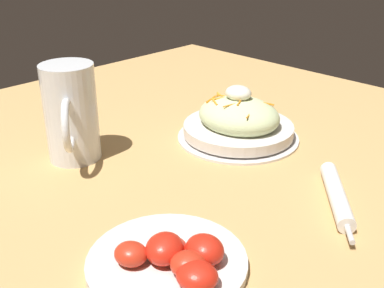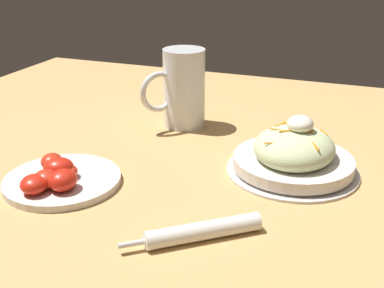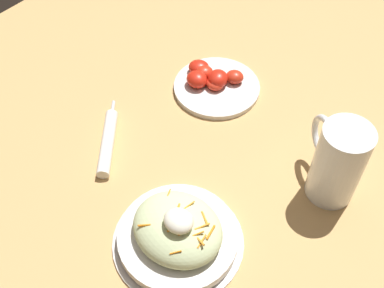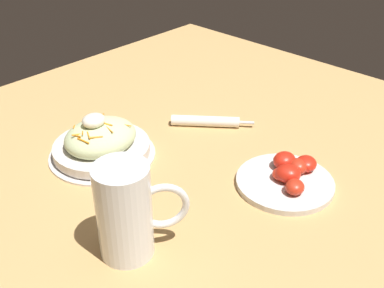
# 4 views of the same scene
# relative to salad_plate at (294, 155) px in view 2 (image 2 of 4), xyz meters

# --- Properties ---
(ground_plane) EXTENTS (1.43, 1.43, 0.00)m
(ground_plane) POSITION_rel_salad_plate_xyz_m (-0.10, 0.22, -0.03)
(ground_plane) COLOR tan
(salad_plate) EXTENTS (0.23, 0.23, 0.10)m
(salad_plate) POSITION_rel_salad_plate_xyz_m (0.00, 0.00, 0.00)
(salad_plate) COLOR silver
(salad_plate) RESTS_ON ground_plane
(beer_mug) EXTENTS (0.13, 0.11, 0.17)m
(beer_mug) POSITION_rel_salad_plate_xyz_m (0.15, 0.27, 0.04)
(beer_mug) COLOR white
(beer_mug) RESTS_ON ground_plane
(napkin_roll) EXTENTS (0.14, 0.17, 0.03)m
(napkin_roll) POSITION_rel_salad_plate_xyz_m (-0.26, 0.08, -0.02)
(napkin_roll) COLOR white
(napkin_roll) RESTS_ON ground_plane
(tomato_plate) EXTENTS (0.20, 0.20, 0.05)m
(tomato_plate) POSITION_rel_salad_plate_xyz_m (-0.19, 0.36, -0.02)
(tomato_plate) COLOR silver
(tomato_plate) RESTS_ON ground_plane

